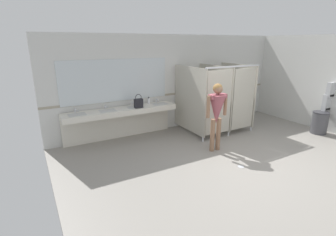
% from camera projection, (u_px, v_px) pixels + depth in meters
% --- Properties ---
extents(ground_plane, '(7.79, 6.49, 0.10)m').
position_uv_depth(ground_plane, '(247.00, 164.00, 5.65)').
color(ground_plane, gray).
extents(wall_back, '(7.79, 0.12, 2.78)m').
position_uv_depth(wall_back, '(178.00, 82.00, 7.75)').
color(wall_back, silver).
rests_on(wall_back, ground_plane).
extents(wall_back_tile_band, '(7.79, 0.01, 0.06)m').
position_uv_depth(wall_back_tile_band, '(179.00, 93.00, 7.79)').
color(wall_back_tile_band, '#9E937F').
rests_on(wall_back_tile_band, wall_back).
extents(vanity_counter, '(3.02, 0.56, 0.99)m').
position_uv_depth(vanity_counter, '(121.00, 116.00, 6.82)').
color(vanity_counter, silver).
rests_on(vanity_counter, ground_plane).
extents(mirror_panel, '(2.92, 0.02, 1.11)m').
position_uv_depth(mirror_panel, '(116.00, 81.00, 6.72)').
color(mirror_panel, silver).
rests_on(mirror_panel, wall_back).
extents(bathroom_stalls, '(1.85, 1.51, 1.97)m').
position_uv_depth(bathroom_stalls, '(219.00, 97.00, 7.36)').
color(bathroom_stalls, '#B2AD9E').
rests_on(bathroom_stalls, ground_plane).
extents(paper_towel_dispenser_upper, '(0.33, 0.13, 0.43)m').
position_uv_depth(paper_towel_dispenser_upper, '(331.00, 90.00, 7.22)').
color(paper_towel_dispenser_upper, '#B7BABF').
rests_on(paper_towel_dispenser_upper, wall_side_right).
extents(paper_towel_dispenser_lower, '(0.36, 0.13, 0.49)m').
position_uv_depth(paper_towel_dispenser_lower, '(328.00, 103.00, 7.37)').
color(paper_towel_dispenser_lower, '#B7BABF').
rests_on(paper_towel_dispenser_lower, wall_side_right).
extents(trash_bin, '(0.44, 0.44, 0.64)m').
position_uv_depth(trash_bin, '(320.00, 123.00, 7.35)').
color(trash_bin, '#47474C').
rests_on(trash_bin, ground_plane).
extents(person_standing, '(0.58, 0.41, 1.65)m').
position_uv_depth(person_standing, '(217.00, 109.00, 5.97)').
color(person_standing, '#8C664C').
rests_on(person_standing, ground_plane).
extents(handbag, '(0.23, 0.11, 0.37)m').
position_uv_depth(handbag, '(139.00, 103.00, 6.72)').
color(handbag, black).
rests_on(handbag, vanity_counter).
extents(soap_dispenser, '(0.07, 0.07, 0.19)m').
position_uv_depth(soap_dispenser, '(149.00, 101.00, 7.21)').
color(soap_dispenser, white).
rests_on(soap_dispenser, vanity_counter).
extents(floor_drain_cover, '(0.14, 0.14, 0.01)m').
position_uv_depth(floor_drain_cover, '(241.00, 167.00, 5.42)').
color(floor_drain_cover, '#B7BABF').
rests_on(floor_drain_cover, ground_plane).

